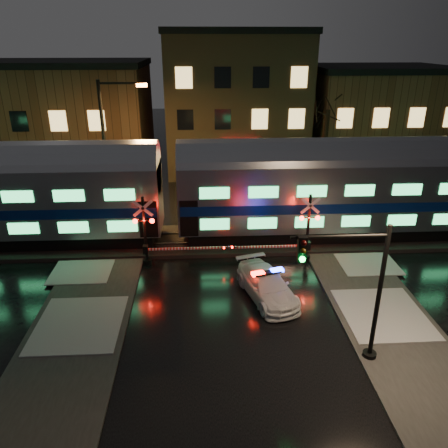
{
  "coord_description": "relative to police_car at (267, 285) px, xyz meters",
  "views": [
    {
      "loc": [
        -1.3,
        -18.51,
        11.11
      ],
      "look_at": [
        -0.11,
        2.5,
        2.2
      ],
      "focal_mm": 35.0,
      "sensor_mm": 36.0,
      "label": 1
    }
  ],
  "objects": [
    {
      "name": "train",
      "position": [
        -4.74,
        6.19,
        2.75
      ],
      "size": [
        51.0,
        3.12,
        5.92
      ],
      "color": "black",
      "rests_on": "ballast"
    },
    {
      "name": "ground",
      "position": [
        -1.67,
        1.19,
        -0.64
      ],
      "size": [
        120.0,
        120.0,
        0.0
      ],
      "primitive_type": "plane",
      "color": "black",
      "rests_on": "ground"
    },
    {
      "name": "police_car",
      "position": [
        0.0,
        0.0,
        0.0
      ],
      "size": [
        2.88,
        4.67,
        1.42
      ],
      "rotation": [
        0.0,
        0.0,
        0.27
      ],
      "color": "white",
      "rests_on": "ground"
    },
    {
      "name": "sidewalk_right",
      "position": [
        4.83,
        -4.81,
        -0.58
      ],
      "size": [
        4.0,
        20.0,
        0.12
      ],
      "primitive_type": "cube",
      "color": "#2D2D2D",
      "rests_on": "ground"
    },
    {
      "name": "crossing_signal_left",
      "position": [
        -5.55,
        3.49,
        0.94
      ],
      "size": [
        5.39,
        0.64,
        3.82
      ],
      "color": "black",
      "rests_on": "ground"
    },
    {
      "name": "crossing_signal_right",
      "position": [
        2.31,
        3.49,
        0.92
      ],
      "size": [
        5.33,
        0.64,
        3.77
      ],
      "color": "black",
      "rests_on": "ground"
    },
    {
      "name": "building_mid",
      "position": [
        0.33,
        23.69,
        5.11
      ],
      "size": [
        12.0,
        11.0,
        11.5
      ],
      "primitive_type": "cube",
      "color": "brown",
      "rests_on": "ground"
    },
    {
      "name": "sidewalk_left",
      "position": [
        -8.17,
        -4.81,
        -0.58
      ],
      "size": [
        4.0,
        20.0,
        0.12
      ],
      "primitive_type": "cube",
      "color": "#2D2D2D",
      "rests_on": "ground"
    },
    {
      "name": "traffic_light",
      "position": [
        2.39,
        -4.48,
        2.28
      ],
      "size": [
        3.55,
        0.67,
        5.48
      ],
      "rotation": [
        0.0,
        0.0,
        -0.14
      ],
      "color": "black",
      "rests_on": "ground"
    },
    {
      "name": "building_right",
      "position": [
        13.33,
        23.19,
        3.61
      ],
      "size": [
        12.0,
        10.0,
        8.5
      ],
      "primitive_type": "cube",
      "color": "brown",
      "rests_on": "ground"
    },
    {
      "name": "building_left",
      "position": [
        -14.67,
        23.19,
        3.86
      ],
      "size": [
        14.0,
        10.0,
        9.0
      ],
      "primitive_type": "cube",
      "color": "brown",
      "rests_on": "ground"
    },
    {
      "name": "ballast",
      "position": [
        -1.67,
        6.19,
        -0.52
      ],
      "size": [
        90.0,
        4.2,
        0.24
      ],
      "primitive_type": "cube",
      "color": "black",
      "rests_on": "ground"
    },
    {
      "name": "streetlight",
      "position": [
        -8.62,
        10.19,
        4.51
      ],
      "size": [
        2.99,
        0.31,
        8.94
      ],
      "color": "black",
      "rests_on": "ground"
    }
  ]
}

